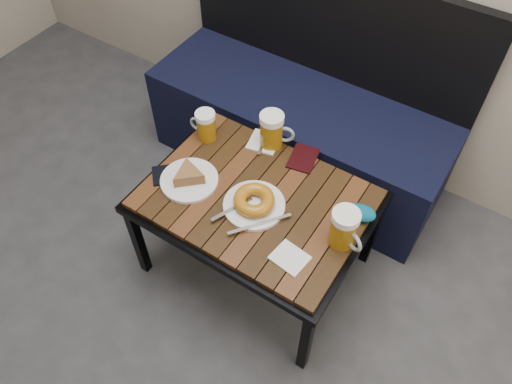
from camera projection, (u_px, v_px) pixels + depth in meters
The scene contains 12 objects.
bench at pixel (301, 124), 2.37m from camera, with size 1.40×0.50×0.95m.
cafe_table at pixel (256, 204), 1.87m from camera, with size 0.84×0.62×0.47m.
beer_mug_left at pixel (206, 125), 1.98m from camera, with size 0.12×0.08×0.13m.
beer_mug_centre at pixel (272, 130), 1.95m from camera, with size 0.15×0.12×0.15m.
beer_mug_right at pixel (344, 228), 1.65m from camera, with size 0.15×0.12×0.15m.
plate_pie at pixel (189, 177), 1.86m from camera, with size 0.22×0.22×0.06m.
plate_bagel at pixel (254, 202), 1.79m from camera, with size 0.25×0.28×0.06m.
napkin_left at pixel (264, 142), 2.01m from camera, with size 0.14×0.15×0.01m.
napkin_right at pixel (290, 258), 1.67m from camera, with size 0.13×0.11×0.01m.
passport_navy at pixel (170, 174), 1.90m from camera, with size 0.10×0.14×0.01m, color black.
passport_burgundy at pixel (303, 158), 1.95m from camera, with size 0.10×0.14×0.01m, color black.
knit_pouch at pixel (361, 213), 1.76m from camera, with size 0.11×0.07×0.05m, color navy.
Camera 1 is at (0.77, 0.19, 1.91)m, focal length 35.00 mm.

